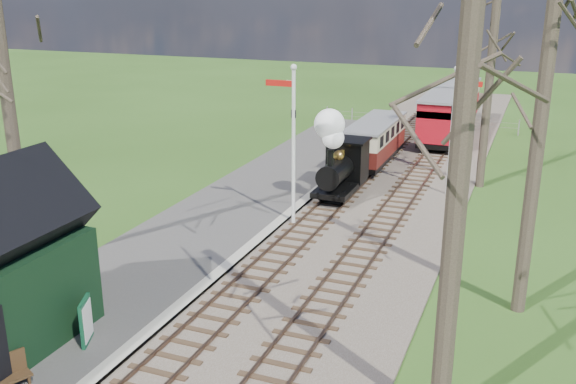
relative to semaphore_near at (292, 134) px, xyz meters
name	(u,v)px	position (x,y,z in m)	size (l,w,h in m)	color
distant_hills	(467,221)	(2.17, 48.38, -19.83)	(114.40, 48.00, 22.02)	#385B23
ballast_bed	(381,187)	(2.07, 6.00, -3.57)	(8.00, 60.00, 0.10)	brown
track_near	(354,183)	(0.77, 6.00, -3.52)	(1.60, 60.00, 0.15)	brown
track_far	(409,189)	(3.37, 6.00, -3.52)	(1.60, 60.00, 0.15)	brown
platform	(205,230)	(-2.73, -2.00, -3.52)	(5.00, 44.00, 0.20)	#474442
coping_strip	(261,239)	(-0.43, -2.00, -3.52)	(0.40, 44.00, 0.21)	#B2AD9E
semaphore_near	(292,134)	(0.00, 0.00, 0.00)	(1.22, 0.24, 6.22)	silver
semaphore_far	(454,122)	(5.14, 6.00, -0.27)	(1.22, 0.24, 5.72)	silver
bare_trees	(285,127)	(2.10, -5.90, 1.59)	(15.51, 22.39, 12.00)	#382D23
fence_line	(418,120)	(1.07, 20.00, -3.07)	(12.60, 0.08, 1.00)	slate
locomotive	(340,158)	(0.76, 3.73, -1.75)	(1.61, 3.75, 4.01)	black
coach	(375,140)	(0.77, 9.79, -2.24)	(1.87, 6.42, 1.97)	black
red_carriage_a	(444,118)	(3.37, 15.43, -1.97)	(2.30, 5.70, 2.42)	black
red_carriage_b	(457,103)	(3.37, 20.93, -1.97)	(2.30, 5.70, 2.42)	black
sign_board	(86,321)	(-1.56, -10.29, -2.83)	(0.40, 0.78, 1.19)	#104C2D
person	(79,298)	(-2.32, -9.59, -2.65)	(0.56, 0.37, 1.54)	#1B2331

